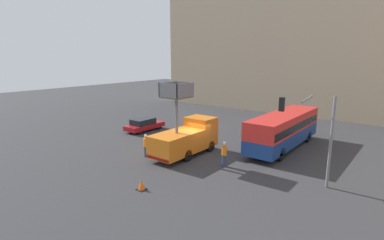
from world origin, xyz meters
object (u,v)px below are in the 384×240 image
at_px(traffic_cone_near_truck, 142,185).
at_px(parked_car_curbside, 144,124).
at_px(utility_truck, 186,137).
at_px(traffic_light_pole, 312,125).
at_px(city_bus, 284,128).
at_px(road_worker_near_truck, 146,146).
at_px(road_worker_directing, 224,154).

height_order(traffic_cone_near_truck, parked_car_curbside, parked_car_curbside).
distance_m(utility_truck, traffic_light_pole, 10.09).
xyz_separation_m(city_bus, traffic_light_pole, (4.16, -6.40, 2.05)).
bearing_deg(road_worker_near_truck, traffic_cone_near_truck, 172.67).
bearing_deg(parked_car_curbside, traffic_light_pole, -9.52).
bearing_deg(city_bus, traffic_cone_near_truck, 165.95).
relative_size(road_worker_near_truck, parked_car_curbside, 0.42).
bearing_deg(parked_car_curbside, city_bus, 12.83).
height_order(utility_truck, city_bus, utility_truck).
relative_size(utility_truck, traffic_cone_near_truck, 9.89).
bearing_deg(traffic_cone_near_truck, utility_truck, 106.72).
xyz_separation_m(utility_truck, traffic_cone_near_truck, (2.07, -6.89, -1.20)).
bearing_deg(road_worker_directing, traffic_light_pole, 152.95).
bearing_deg(utility_truck, road_worker_near_truck, -131.80).
bearing_deg(traffic_cone_near_truck, city_bus, 75.36).
distance_m(utility_truck, road_worker_near_truck, 3.35).
xyz_separation_m(utility_truck, road_worker_directing, (3.93, -0.38, -0.53)).
height_order(road_worker_near_truck, road_worker_directing, road_worker_directing).
height_order(city_bus, parked_car_curbside, city_bus).
relative_size(traffic_cone_near_truck, parked_car_curbside, 0.14).
xyz_separation_m(utility_truck, traffic_light_pole, (9.80, 0.35, 2.39)).
bearing_deg(traffic_light_pole, parked_car_curbside, 170.48).
bearing_deg(parked_car_curbside, traffic_cone_near_truck, -43.65).
bearing_deg(parked_car_curbside, utility_truck, -21.54).
height_order(city_bus, road_worker_directing, city_bus).
height_order(utility_truck, traffic_cone_near_truck, utility_truck).
relative_size(utility_truck, road_worker_near_truck, 3.34).
bearing_deg(road_worker_near_truck, parked_car_curbside, -3.34).
xyz_separation_m(road_worker_directing, traffic_cone_near_truck, (-1.86, -6.51, -0.67)).
bearing_deg(traffic_light_pole, utility_truck, -177.96).
bearing_deg(utility_truck, traffic_cone_near_truck, -73.28).
height_order(road_worker_near_truck, traffic_cone_near_truck, road_worker_near_truck).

